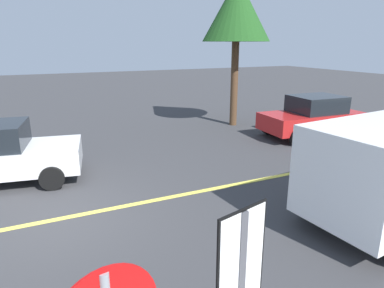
% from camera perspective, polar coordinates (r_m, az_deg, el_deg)
% --- Properties ---
extents(ground_plane, '(80.00, 80.00, 0.00)m').
position_cam_1_polar(ground_plane, '(8.25, -21.75, -11.65)').
color(ground_plane, '#38383A').
extents(lane_marking_centre, '(28.00, 0.16, 0.01)m').
position_cam_1_polar(lane_marking_centre, '(8.82, -1.81, -8.49)').
color(lane_marking_centre, '#E0D14C').
extents(car_red_behind_van, '(4.22, 2.25, 1.67)m').
position_cam_1_polar(car_red_behind_van, '(14.98, 19.41, 4.38)').
color(car_red_behind_van, red).
rests_on(car_red_behind_van, ground_plane).
extents(tree_left_verge, '(2.99, 2.99, 6.45)m').
position_cam_1_polar(tree_left_verge, '(16.03, 7.46, 21.11)').
color(tree_left_verge, '#513823').
rests_on(tree_left_verge, ground_plane).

